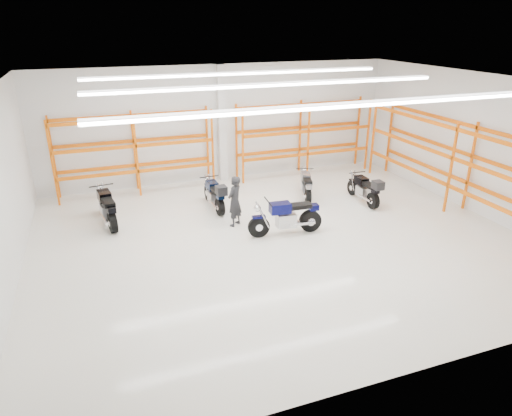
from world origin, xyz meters
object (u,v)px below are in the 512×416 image
object	(u,v)px
motorcycle_main	(288,218)
motorcycle_back_c	(306,186)
standing_man	(235,201)
motorcycle_back_d	(366,190)
structural_column	(222,125)
motorcycle_back_a	(107,209)
motorcycle_back_b	(215,195)

from	to	relation	value
motorcycle_main	motorcycle_back_c	world-z (taller)	motorcycle_main
motorcycle_back_c	standing_man	distance (m)	3.50
motorcycle_back_d	structural_column	distance (m)	6.06
motorcycle_back_a	motorcycle_back_b	world-z (taller)	motorcycle_back_a
motorcycle_back_a	motorcycle_back_c	xyz separation A→B (m)	(6.92, -0.01, -0.08)
motorcycle_back_b	structural_column	bearing A→B (deg)	68.90
motorcycle_back_c	standing_man	size ratio (longest dim) A/B	1.15
motorcycle_back_a	standing_man	xyz separation A→B (m)	(3.75, -1.45, 0.29)
motorcycle_back_c	structural_column	bearing A→B (deg)	126.83
structural_column	standing_man	bearing A→B (deg)	-101.59
motorcycle_main	motorcycle_back_a	size ratio (longest dim) A/B	1.01
motorcycle_back_d	standing_man	distance (m)	4.89
standing_man	structural_column	bearing A→B (deg)	-141.45
motorcycle_main	standing_man	distance (m)	1.78
motorcycle_main	motorcycle_back_a	bearing A→B (deg)	152.94
motorcycle_back_b	motorcycle_back_d	world-z (taller)	motorcycle_back_b
motorcycle_main	standing_man	world-z (taller)	standing_man
motorcycle_back_b	motorcycle_back_d	xyz separation A→B (m)	(5.11, -1.26, -0.01)
motorcycle_back_c	motorcycle_back_d	world-z (taller)	motorcycle_back_d
motorcycle_back_a	motorcycle_back_b	distance (m)	3.51
structural_column	motorcycle_back_b	bearing A→B (deg)	-111.10
motorcycle_back_c	structural_column	world-z (taller)	structural_column
motorcycle_main	structural_column	distance (m)	5.87
motorcycle_back_c	motorcycle_back_d	distance (m)	2.10
motorcycle_back_c	motorcycle_main	bearing A→B (deg)	-125.44
standing_man	motorcycle_back_a	bearing A→B (deg)	-60.98
motorcycle_back_c	standing_man	xyz separation A→B (m)	(-3.17, -1.44, 0.37)
structural_column	motorcycle_back_d	bearing A→B (deg)	-47.00
motorcycle_back_b	standing_man	distance (m)	1.51
motorcycle_back_c	motorcycle_back_a	bearing A→B (deg)	179.92
motorcycle_back_b	motorcycle_back_a	bearing A→B (deg)	-179.77
motorcycle_main	structural_column	world-z (taller)	structural_column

